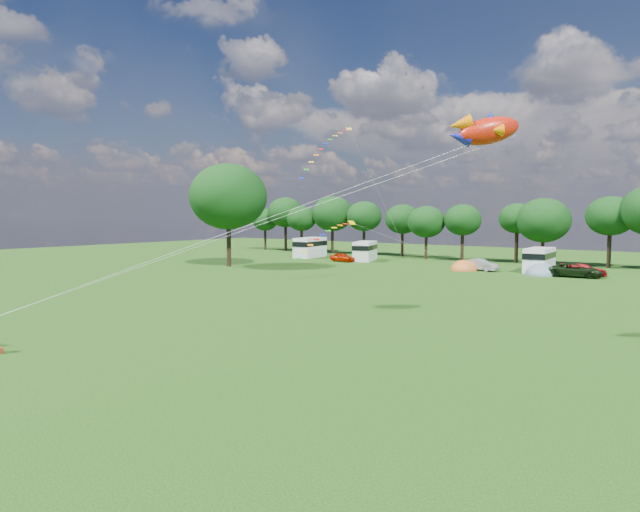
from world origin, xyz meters
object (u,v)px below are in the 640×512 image
Objects in this scene: big_tree at (228,197)px; car_c at (584,270)px; campervan_b at (365,250)px; fish_kite at (483,131)px; car_d at (575,270)px; campervan_c at (539,259)px; car_b at (480,265)px; tent_orange at (464,270)px; campervan_a at (310,247)px; car_a at (342,257)px; tent_greyblue at (542,275)px.

car_c is (39.06, 16.06, -8.35)m from big_tree.
campervan_b is 1.65× the size of fish_kite.
big_tree is 41.92m from car_d.
big_tree is 38.81m from campervan_c.
car_b is 2.05m from tent_orange.
car_d is 39.54m from campervan_a.
car_c is at bearing 11.21° from tent_orange.
big_tree reaches higher than campervan_a.
big_tree is at bearing 174.43° from campervan_a.
campervan_a is 1.07× the size of campervan_b.
campervan_c reaches higher than car_a.
campervan_a is at bearing 72.06° from car_a.
car_b is at bearing 27.46° from big_tree.
fish_kite reaches higher than car_b.
car_d is 1.37× the size of tent_greyblue.
campervan_c is at bearing -58.82° from car_b.
campervan_a reaches higher than car_c.
car_d is at bearing 147.47° from car_c.
tent_orange is at bearing 27.21° from big_tree.
campervan_c is (26.25, 2.37, 0.88)m from car_a.
tent_orange is at bearing -123.28° from campervan_b.
car_b is 6.64m from campervan_c.
campervan_c is (-4.90, 0.79, 0.85)m from car_c.
car_b is at bearing 108.19° from campervan_c.
tent_orange is 0.93× the size of fish_kite.
big_tree reaches higher than tent_greyblue.
car_b is 10.62m from car_d.
campervan_c is 1.69× the size of tent_orange.
tent_orange is (27.08, -4.46, -1.65)m from campervan_a.
campervan_b is (-18.46, 3.36, 0.81)m from car_b.
campervan_a is (-39.34, 3.85, 0.93)m from car_d.
big_tree reaches higher than car_c.
car_c is 1.28× the size of tent_orange.
big_tree is 38.92m from tent_greyblue.
campervan_a is (-0.75, 17.99, -7.35)m from big_tree.
campervan_a reaches higher than car_d.
car_d is 29.32m from campervan_b.
car_c is at bearing -18.94° from car_d.
campervan_c is (-4.44, 2.71, 0.79)m from car_d.
campervan_c reaches higher than car_d.
tent_greyblue is at bearing -117.58° from campervan_b.
car_c is at bearing 52.31° from fish_kite.
car_c is (31.15, 1.59, 0.03)m from car_a.
tent_orange is 8.91m from tent_greyblue.
car_c is at bearing -82.89° from car_a.
fish_kite is (1.56, -35.59, 10.53)m from car_c.
campervan_c is 1.49× the size of tent_greyblue.
tent_orange is at bearing 110.66° from campervan_c.
car_c is 1.13× the size of tent_greyblue.
car_b is at bearing 174.88° from tent_greyblue.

